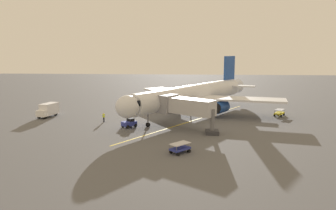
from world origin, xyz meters
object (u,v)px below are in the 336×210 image
at_px(ground_crew_marshaller, 104,117).
at_px(baggage_cart_rear_apron, 279,113).
at_px(airplane, 193,95).
at_px(baggage_cart_starboard_side, 180,148).
at_px(jet_bridge, 183,106).
at_px(tug_portside, 129,123).
at_px(box_truck_near_nose, 48,110).

xyz_separation_m(ground_crew_marshaller, baggage_cart_rear_apron, (-33.09, -7.97, -0.23)).
height_order(airplane, baggage_cart_starboard_side, airplane).
distance_m(jet_bridge, baggage_cart_starboard_side, 13.03).
bearing_deg(baggage_cart_starboard_side, airplane, -94.00).
bearing_deg(ground_crew_marshaller, tug_portside, 147.02).
xyz_separation_m(box_truck_near_nose, tug_portside, (-17.40, 7.15, -0.68)).
bearing_deg(jet_bridge, box_truck_near_nose, -16.09).
bearing_deg(jet_bridge, ground_crew_marshaller, -15.33).
relative_size(box_truck_near_nose, baggage_cart_starboard_side, 1.73).
bearing_deg(tug_portside, jet_bridge, 177.14).
height_order(box_truck_near_nose, baggage_cart_rear_apron, box_truck_near_nose).
relative_size(jet_bridge, box_truck_near_nose, 2.14).
distance_m(ground_crew_marshaller, tug_portside, 6.38).
height_order(airplane, box_truck_near_nose, airplane).
height_order(baggage_cart_starboard_side, baggage_cart_rear_apron, same).
distance_m(jet_bridge, ground_crew_marshaller, 15.10).
bearing_deg(baggage_cart_rear_apron, tug_portside, 22.41).
xyz_separation_m(box_truck_near_nose, baggage_cart_rear_apron, (-45.14, -4.29, -0.73)).
height_order(airplane, baggage_cart_rear_apron, airplane).
bearing_deg(airplane, ground_crew_marshaller, 27.64).
xyz_separation_m(jet_bridge, ground_crew_marshaller, (14.29, -3.92, -2.88)).
relative_size(airplane, ground_crew_marshaller, 20.73).
distance_m(airplane, ground_crew_marshaller, 18.46).
xyz_separation_m(baggage_cart_starboard_side, baggage_cart_rear_apron, (-18.72, -24.53, 0.00)).
bearing_deg(airplane, tug_portside, 47.89).
bearing_deg(box_truck_near_nose, baggage_cart_starboard_side, 142.53).
distance_m(airplane, baggage_cart_rear_apron, 17.30).
bearing_deg(ground_crew_marshaller, baggage_cart_rear_apron, -166.46).
xyz_separation_m(airplane, jet_bridge, (1.83, 12.36, -0.24)).
height_order(jet_bridge, box_truck_near_nose, jet_bridge).
bearing_deg(baggage_cart_starboard_side, tug_portside, -55.45).
relative_size(baggage_cart_starboard_side, baggage_cart_rear_apron, 0.97).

